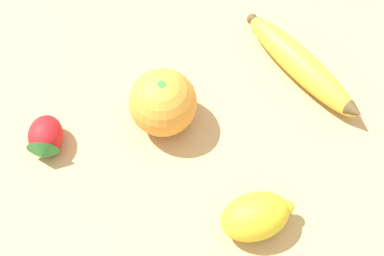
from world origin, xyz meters
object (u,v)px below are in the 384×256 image
(lemon, at_px, (256,216))
(orange, at_px, (163,103))
(strawberry, at_px, (45,138))
(banana, at_px, (302,65))

(lemon, bearing_deg, orange, -77.73)
(lemon, bearing_deg, strawberry, -47.21)
(lemon, bearing_deg, banana, -134.46)
(banana, bearing_deg, lemon, -57.35)
(banana, xyz_separation_m, lemon, (0.16, 0.17, 0.01))
(strawberry, relative_size, lemon, 0.78)
(banana, bearing_deg, orange, -106.60)
(orange, height_order, lemon, orange)
(orange, height_order, strawberry, orange)
(strawberry, bearing_deg, orange, 106.07)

